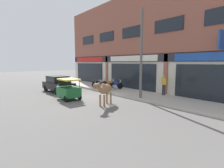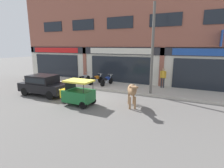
{
  "view_description": "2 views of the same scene",
  "coord_description": "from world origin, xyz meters",
  "views": [
    {
      "loc": [
        11.89,
        -6.79,
        2.67
      ],
      "look_at": [
        2.27,
        1.0,
        1.14
      ],
      "focal_mm": 28.0,
      "sensor_mm": 36.0,
      "label": 1
    },
    {
      "loc": [
        6.47,
        -9.59,
        3.5
      ],
      "look_at": [
        1.3,
        1.0,
        0.92
      ],
      "focal_mm": 28.0,
      "sensor_mm": 36.0,
      "label": 2
    }
  ],
  "objects": [
    {
      "name": "motorcycle_0",
      "position": [
        -2.82,
        3.49,
        0.56
      ],
      "size": [
        0.52,
        1.81,
        0.88
      ],
      "color": "black",
      "rests_on": "sidewalk"
    },
    {
      "name": "ground_plane",
      "position": [
        0.0,
        0.0,
        0.0
      ],
      "size": [
        90.0,
        90.0,
        0.0
      ],
      "primitive_type": "plane",
      "color": "#605E5B"
    },
    {
      "name": "car_0",
      "position": [
        -3.33,
        -0.73,
        0.81
      ],
      "size": [
        3.68,
        1.77,
        1.46
      ],
      "color": "black",
      "rests_on": "ground"
    },
    {
      "name": "cow",
      "position": [
        3.26,
        -0.38,
        1.01
      ],
      "size": [
        1.16,
        2.0,
        1.61
      ],
      "color": "#936B47",
      "rests_on": "ground"
    },
    {
      "name": "motorcycle_2",
      "position": [
        -0.42,
        3.5,
        0.56
      ],
      "size": [
        0.53,
        1.81,
        0.88
      ],
      "color": "black",
      "rests_on": "sidewalk"
    },
    {
      "name": "sidewalk",
      "position": [
        0.0,
        3.71,
        0.09
      ],
      "size": [
        19.0,
        3.02,
        0.17
      ],
      "primitive_type": "cube",
      "color": "#B7AFA3",
      "rests_on": "ground"
    },
    {
      "name": "pedestrian",
      "position": [
        4.1,
        4.62,
        1.15
      ],
      "size": [
        0.49,
        0.32,
        1.6
      ],
      "color": "#2D2D33",
      "rests_on": "sidewalk"
    },
    {
      "name": "shop_building",
      "position": [
        0.0,
        5.48,
        4.36
      ],
      "size": [
        23.0,
        1.4,
        9.16
      ],
      "color": "#8E5142",
      "rests_on": "ground"
    },
    {
      "name": "motorcycle_1",
      "position": [
        -1.53,
        3.49,
        0.56
      ],
      "size": [
        0.68,
        1.78,
        0.88
      ],
      "color": "black",
      "rests_on": "sidewalk"
    },
    {
      "name": "utility_pole",
      "position": [
        3.64,
        2.5,
        3.24
      ],
      "size": [
        0.18,
        0.18,
        6.14
      ],
      "primitive_type": "cylinder",
      "color": "#595651",
      "rests_on": "sidewalk"
    },
    {
      "name": "auto_rickshaw",
      "position": [
        0.16,
        -1.39,
        0.66
      ],
      "size": [
        2.0,
        1.18,
        1.52
      ],
      "color": "black",
      "rests_on": "ground"
    }
  ]
}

